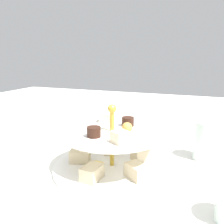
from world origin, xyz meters
The scene contains 4 objects.
ground_plane centered at (0.00, 0.00, 0.00)m, with size 2.40×2.40×0.00m, color silver.
tiered_serving_stand centered at (0.00, 0.00, 0.04)m, with size 0.28×0.28×0.16m.
butter_knife_left centered at (-0.29, -0.15, 0.00)m, with size 0.17×0.01×0.00m, color silver.
water_glass_mid_back centered at (-0.14, 0.20, 0.05)m, with size 0.06×0.06×0.10m, color silver.
Camera 1 is at (0.50, 0.20, 0.27)m, focal length 39.09 mm.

